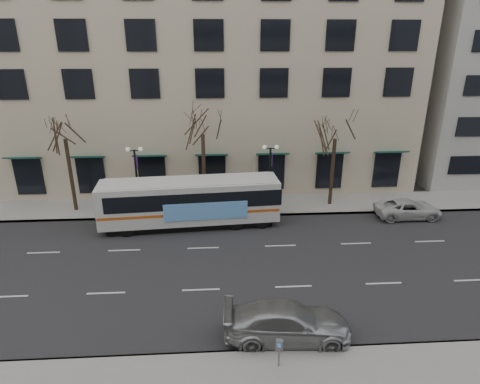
{
  "coord_description": "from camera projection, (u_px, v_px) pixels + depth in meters",
  "views": [
    {
      "loc": [
        0.99,
        -20.54,
        12.53
      ],
      "look_at": [
        2.34,
        1.77,
        4.0
      ],
      "focal_mm": 30.0,
      "sensor_mm": 36.0,
      "label": 1
    }
  ],
  "objects": [
    {
      "name": "sidewalk_far",
      "position": [
        268.0,
        205.0,
        32.21
      ],
      "size": [
        80.0,
        4.0,
        0.15
      ],
      "primitive_type": "cube",
      "color": "gray",
      "rests_on": "ground"
    },
    {
      "name": "silver_car",
      "position": [
        287.0,
        322.0,
        17.71
      ],
      "size": [
        5.75,
        2.61,
        1.63
      ],
      "primitive_type": "imported",
      "rotation": [
        0.0,
        0.0,
        1.51
      ],
      "color": "#A3A7AA",
      "rests_on": "ground"
    },
    {
      "name": "ground",
      "position": [
        202.0,
        267.0,
        23.56
      ],
      "size": [
        160.0,
        160.0,
        0.0
      ],
      "primitive_type": "plane",
      "color": "black",
      "rests_on": "ground"
    },
    {
      "name": "lamp_post_right",
      "position": [
        270.0,
        174.0,
        30.44
      ],
      "size": [
        1.22,
        0.45,
        5.21
      ],
      "color": "black",
      "rests_on": "ground"
    },
    {
      "name": "city_bus",
      "position": [
        191.0,
        201.0,
        28.26
      ],
      "size": [
        12.69,
        3.68,
        3.4
      ],
      "rotation": [
        0.0,
        0.0,
        0.08
      ],
      "color": "silver",
      "rests_on": "ground"
    },
    {
      "name": "pay_station",
      "position": [
        279.0,
        347.0,
        15.91
      ],
      "size": [
        0.32,
        0.25,
        1.28
      ],
      "rotation": [
        0.0,
        0.0,
        -0.3
      ],
      "color": "slate",
      "rests_on": "sidewalk_near"
    },
    {
      "name": "tree_far_left",
      "position": [
        63.0,
        126.0,
        28.82
      ],
      "size": [
        3.6,
        3.6,
        8.34
      ],
      "color": "black",
      "rests_on": "ground"
    },
    {
      "name": "white_pickup",
      "position": [
        408.0,
        209.0,
        29.96
      ],
      "size": [
        4.85,
        2.24,
        1.35
      ],
      "primitive_type": "imported",
      "rotation": [
        0.0,
        0.0,
        1.57
      ],
      "color": "beige",
      "rests_on": "ground"
    },
    {
      "name": "lamp_post_left",
      "position": [
        137.0,
        177.0,
        29.88
      ],
      "size": [
        1.22,
        0.45,
        5.21
      ],
      "color": "black",
      "rests_on": "ground"
    },
    {
      "name": "building_hotel",
      "position": [
        183.0,
        45.0,
        38.76
      ],
      "size": [
        40.0,
        20.0,
        24.0
      ],
      "primitive_type": "cube",
      "color": "#BBA88F",
      "rests_on": "ground"
    },
    {
      "name": "tree_far_right",
      "position": [
        336.0,
        126.0,
        30.04
      ],
      "size": [
        3.6,
        3.6,
        8.06
      ],
      "color": "black",
      "rests_on": "ground"
    },
    {
      "name": "tree_far_mid",
      "position": [
        202.0,
        121.0,
        29.31
      ],
      "size": [
        3.6,
        3.6,
        8.55
      ],
      "color": "black",
      "rests_on": "ground"
    }
  ]
}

